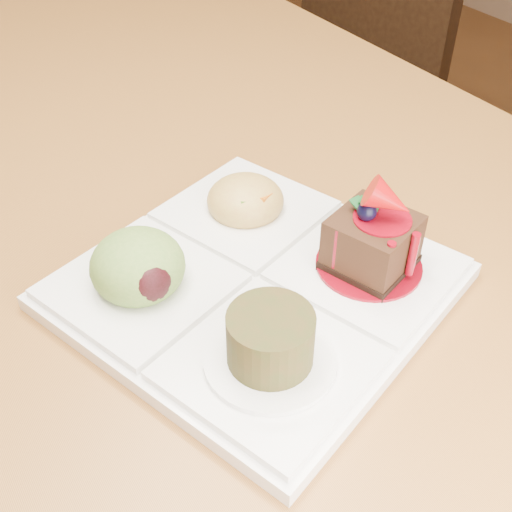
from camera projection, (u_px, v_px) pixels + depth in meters
ground at (50, 416)px, 1.29m from camera, size 6.00×6.00×0.00m
chair_right at (344, 37)px, 1.43m from camera, size 0.48×0.48×0.94m
sampler_plate at (251, 272)px, 0.46m from camera, size 0.31×0.31×0.09m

